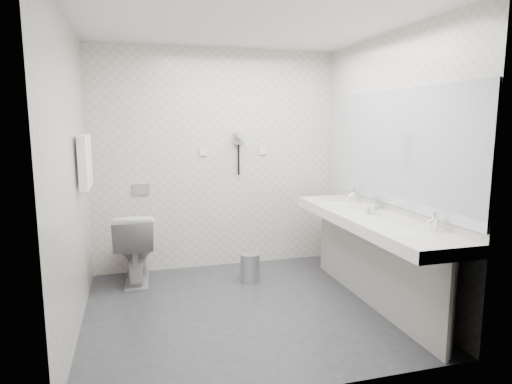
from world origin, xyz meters
name	(u,v)px	position (x,y,z in m)	size (l,w,h in m)	color
floor	(245,309)	(0.00, 0.00, 0.00)	(2.80, 2.80, 0.00)	#2B2C31
ceiling	(243,21)	(0.00, 0.00, 2.50)	(2.80, 2.80, 0.00)	silver
wall_back	(216,160)	(0.00, 1.30, 1.25)	(2.80, 2.80, 0.00)	beige
wall_front	(298,197)	(0.00, -1.30, 1.25)	(2.80, 2.80, 0.00)	beige
wall_left	(70,178)	(-1.40, 0.00, 1.25)	(2.60, 2.60, 0.00)	beige
wall_right	(387,168)	(1.40, 0.00, 1.25)	(2.60, 2.60, 0.00)	beige
vanity_counter	(370,220)	(1.12, -0.20, 0.80)	(0.55, 2.20, 0.10)	silver
vanity_panel	(370,265)	(1.15, -0.20, 0.38)	(0.03, 2.15, 0.75)	gray
vanity_post_near	(451,311)	(1.18, -1.24, 0.38)	(0.06, 0.06, 0.75)	silver
vanity_post_far	(326,237)	(1.18, 0.84, 0.38)	(0.06, 0.06, 0.75)	silver
mirror	(399,148)	(1.39, -0.20, 1.45)	(0.02, 2.20, 1.05)	#B2BCC6
basin_near	(414,234)	(1.12, -0.85, 0.83)	(0.40, 0.31, 0.05)	silver
basin_far	(338,204)	(1.12, 0.45, 0.83)	(0.40, 0.31, 0.05)	silver
faucet_near	(436,221)	(1.32, -0.85, 0.92)	(0.04, 0.04, 0.15)	silver
faucet_far	(355,195)	(1.32, 0.45, 0.92)	(0.04, 0.04, 0.15)	silver
soap_bottle_a	(367,209)	(1.13, -0.14, 0.90)	(0.04, 0.04, 0.09)	silver
soap_bottle_b	(368,207)	(1.19, -0.06, 0.89)	(0.07, 0.07, 0.08)	silver
soap_bottle_c	(373,207)	(1.17, -0.17, 0.91)	(0.05, 0.05, 0.13)	silver
glass_left	(375,204)	(1.30, 0.02, 0.90)	(0.06, 0.06, 0.10)	silver
glass_right	(375,202)	(1.33, 0.07, 0.91)	(0.06, 0.06, 0.12)	silver
toilet	(135,247)	(-0.94, 1.01, 0.38)	(0.42, 0.74, 0.75)	silver
flush_plate	(141,189)	(-0.85, 1.29, 0.95)	(0.18, 0.02, 0.12)	#B2B5BA
pedal_bin	(250,268)	(0.23, 0.66, 0.15)	(0.21, 0.21, 0.29)	#B2B5BA
bin_lid	(250,254)	(0.23, 0.66, 0.30)	(0.21, 0.21, 0.01)	#B2B5BA
towel_rail	(82,137)	(-1.35, 0.55, 1.55)	(0.02, 0.02, 0.62)	silver
towel_near	(83,163)	(-1.34, 0.41, 1.33)	(0.07, 0.24, 0.48)	white
towel_far	(87,160)	(-1.34, 0.69, 1.33)	(0.07, 0.24, 0.48)	white
dryer_cradle	(238,138)	(0.25, 1.27, 1.50)	(0.10, 0.04, 0.14)	gray
dryer_barrel	(240,136)	(0.25, 1.20, 1.53)	(0.08, 0.08, 0.14)	gray
dryer_cord	(239,160)	(0.25, 1.26, 1.25)	(0.02, 0.02, 0.35)	black
switch_plate_a	(203,152)	(-0.15, 1.29, 1.35)	(0.09, 0.02, 0.09)	silver
switch_plate_b	(263,151)	(0.55, 1.29, 1.35)	(0.09, 0.02, 0.09)	silver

